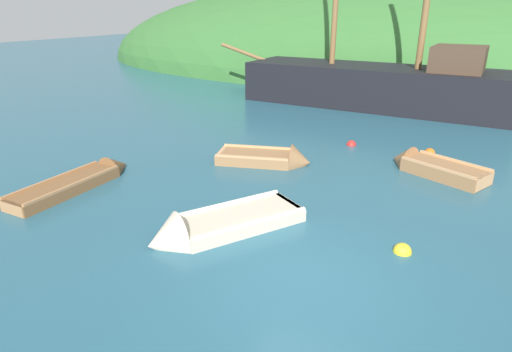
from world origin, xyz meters
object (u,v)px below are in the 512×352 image
Objects in this scene: buoy_red at (351,145)px; buoy_yellow at (402,252)px; buoy_orange at (430,153)px; rowboat_far at (213,229)px; rowboat_center at (431,169)px; rowboat_outer_left at (83,182)px; rowboat_portside at (271,160)px; sailing_ship at (377,91)px.

buoy_red is 0.93× the size of buoy_yellow.
rowboat_far is at bearing -112.40° from buoy_orange.
buoy_red is at bearing -5.63° from rowboat_center.
buoy_yellow is (0.48, -7.07, 0.00)m from buoy_orange.
rowboat_center is (3.71, 6.27, 0.05)m from rowboat_far.
buoy_yellow is at bearing 115.04° from rowboat_center.
rowboat_outer_left is 9.19m from buoy_red.
rowboat_portside is 4.83m from rowboat_far.
sailing_ship is 7.13m from buoy_red.
rowboat_outer_left is (-4.78, 0.55, 0.00)m from rowboat_far.
rowboat_outer_left is 1.26× the size of rowboat_center.
rowboat_portside is at bearing -140.93° from buoy_orange.
rowboat_center is at bearing 91.93° from buoy_yellow.
buoy_red is (0.75, 7.89, -0.09)m from rowboat_far.
buoy_orange is (8.19, 7.71, -0.09)m from rowboat_outer_left.
sailing_ship is at bearing -42.93° from rowboat_center.
rowboat_far reaches higher than rowboat_center.
buoy_yellow is (3.88, 1.19, -0.09)m from rowboat_far.
rowboat_outer_left is at bearing 57.04° from rowboat_center.
rowboat_far is 4.81m from rowboat_outer_left.
rowboat_portside is at bearing 86.56° from sailing_ship.
rowboat_far is 9.73× the size of buoy_yellow.
rowboat_outer_left is at bearing -150.16° from rowboat_portside.
buoy_yellow is at bearing -86.15° from buoy_orange.
rowboat_far is (0.93, -4.74, -0.01)m from rowboat_portside.
sailing_ship is 14.93m from rowboat_far.
buoy_red is at bearing 115.02° from buoy_yellow.
sailing_ship is 4.22× the size of rowboat_far.
rowboat_far reaches higher than buoy_orange.
rowboat_center is 8.56× the size of buoy_orange.
rowboat_far is 8.93m from buoy_orange.
buoy_orange is at bearing -47.77° from rowboat_outer_left.
rowboat_center reaches higher than buoy_orange.
rowboat_outer_left is 10.23× the size of buoy_yellow.
sailing_ship reaches higher than buoy_red.
buoy_red is (-2.65, -0.37, 0.00)m from buoy_orange.
rowboat_center is 8.13× the size of buoy_yellow.
rowboat_far reaches higher than rowboat_outer_left.
rowboat_far is 10.24× the size of buoy_orange.
sailing_ship is at bearing 117.99° from buoy_orange.
buoy_red is at bearing 98.24° from sailing_ship.
buoy_orange is 2.68m from buoy_red.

